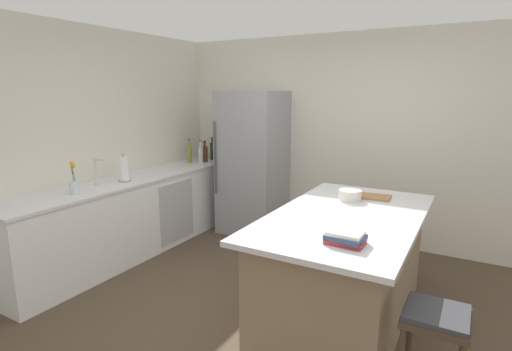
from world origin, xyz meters
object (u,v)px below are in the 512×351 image
at_px(refrigerator, 253,163).
at_px(syrup_bottle, 205,154).
at_px(cookbook_stack, 345,238).
at_px(cutting_board, 371,197).
at_px(soda_bottle, 201,154).
at_px(wine_bottle, 213,151).
at_px(vinegar_bottle, 204,152).
at_px(paper_towel_roll, 124,169).
at_px(olive_oil_bottle, 189,154).
at_px(bar_stool, 435,330).
at_px(sink_faucet, 96,171).
at_px(flower_vase, 74,185).
at_px(kitchen_island, 344,268).
at_px(mixing_bowl, 350,195).

relative_size(refrigerator, syrup_bottle, 6.39).
bearing_deg(syrup_bottle, refrigerator, 2.41).
height_order(cookbook_stack, cutting_board, cookbook_stack).
bearing_deg(syrup_bottle, soda_bottle, -93.25).
relative_size(wine_bottle, vinegar_bottle, 1.18).
height_order(paper_towel_roll, cutting_board, paper_towel_roll).
xyz_separation_m(olive_oil_bottle, cookbook_stack, (2.84, -1.94, -0.07)).
bearing_deg(refrigerator, olive_oil_bottle, -166.27).
height_order(bar_stool, paper_towel_roll, paper_towel_roll).
distance_m(sink_faucet, flower_vase, 0.38).
distance_m(syrup_bottle, olive_oil_bottle, 0.23).
height_order(kitchen_island, vinegar_bottle, vinegar_bottle).
xyz_separation_m(bar_stool, wine_bottle, (-3.28, 2.40, 0.50)).
height_order(refrigerator, paper_towel_roll, refrigerator).
xyz_separation_m(paper_towel_roll, wine_bottle, (0.02, 1.66, 0.00)).
distance_m(flower_vase, olive_oil_bottle, 1.93).
bearing_deg(flower_vase, refrigerator, 70.20).
bearing_deg(sink_faucet, cutting_board, 17.71).
distance_m(bar_stool, vinegar_bottle, 4.12).
bearing_deg(soda_bottle, refrigerator, 9.48).
height_order(bar_stool, cutting_board, cutting_board).
bearing_deg(bar_stool, vinegar_bottle, 145.59).
height_order(vinegar_bottle, cutting_board, vinegar_bottle).
height_order(vinegar_bottle, olive_oil_bottle, olive_oil_bottle).
height_order(bar_stool, mixing_bowl, mixing_bowl).
relative_size(vinegar_bottle, soda_bottle, 0.89).
distance_m(bar_stool, olive_oil_bottle, 4.00).
xyz_separation_m(refrigerator, vinegar_bottle, (-0.86, 0.07, 0.07)).
height_order(vinegar_bottle, soda_bottle, soda_bottle).
relative_size(flower_vase, syrup_bottle, 1.08).
height_order(paper_towel_roll, olive_oil_bottle, olive_oil_bottle).
relative_size(kitchen_island, olive_oil_bottle, 5.81).
bearing_deg(paper_towel_roll, vinegar_bottle, 92.64).
height_order(bar_stool, wine_bottle, wine_bottle).
distance_m(kitchen_island, mixing_bowl, 0.67).
xyz_separation_m(paper_towel_roll, cutting_board, (2.59, 0.58, -0.10)).
height_order(kitchen_island, wine_bottle, wine_bottle).
bearing_deg(olive_oil_bottle, paper_towel_roll, -84.95).
xyz_separation_m(refrigerator, mixing_bowl, (1.66, -1.12, 0.03)).
bearing_deg(syrup_bottle, olive_oil_bottle, -125.74).
relative_size(vinegar_bottle, cookbook_stack, 1.11).
relative_size(kitchen_island, sink_faucet, 6.53).
height_order(sink_faucet, wine_bottle, wine_bottle).
distance_m(refrigerator, soda_bottle, 0.79).
distance_m(flower_vase, mixing_bowl, 2.64).
bearing_deg(cookbook_stack, refrigerator, 131.96).
relative_size(olive_oil_bottle, mixing_bowl, 1.65).
bearing_deg(kitchen_island, mixing_bowl, 103.63).
xyz_separation_m(kitchen_island, refrigerator, (-1.76, 1.54, 0.48)).
relative_size(refrigerator, paper_towel_roll, 6.09).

